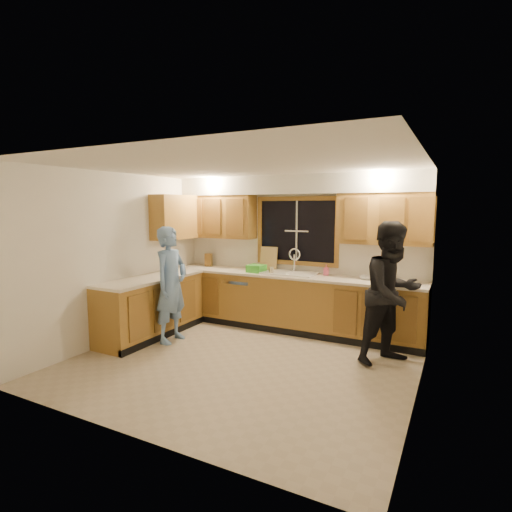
{
  "coord_description": "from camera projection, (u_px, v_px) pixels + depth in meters",
  "views": [
    {
      "loc": [
        2.43,
        -4.31,
        1.99
      ],
      "look_at": [
        -0.12,
        0.65,
        1.31
      ],
      "focal_mm": 28.0,
      "sensor_mm": 36.0,
      "label": 1
    }
  ],
  "objects": [
    {
      "name": "wall_left",
      "position": [
        119.0,
        257.0,
        5.95
      ],
      "size": [
        0.0,
        3.8,
        3.8
      ],
      "primitive_type": "plane",
      "rotation": [
        1.57,
        0.0,
        1.57
      ],
      "color": "white",
      "rests_on": "ground"
    },
    {
      "name": "base_cabinets_back",
      "position": [
        289.0,
        303.0,
        6.51
      ],
      "size": [
        4.2,
        0.6,
        0.88
      ],
      "primitive_type": "cube",
      "color": "#A97731",
      "rests_on": "ground"
    },
    {
      "name": "sink",
      "position": [
        290.0,
        277.0,
        6.46
      ],
      "size": [
        0.86,
        0.52,
        0.57
      ],
      "color": "white",
      "rests_on": "countertop_back"
    },
    {
      "name": "upper_cabinets_right",
      "position": [
        384.0,
        219.0,
        5.81
      ],
      "size": [
        1.35,
        0.33,
        0.75
      ],
      "primitive_type": "cube",
      "color": "#A97731",
      "rests_on": "wall_back"
    },
    {
      "name": "dishwasher",
      "position": [
        244.0,
        299.0,
        6.89
      ],
      "size": [
        0.6,
        0.56,
        0.82
      ],
      "primitive_type": "cube",
      "color": "silver",
      "rests_on": "floor"
    },
    {
      "name": "wall_right",
      "position": [
        421.0,
        281.0,
        4.04
      ],
      "size": [
        0.0,
        3.8,
        3.8
      ],
      "primitive_type": "plane",
      "rotation": [
        1.57,
        0.0,
        -1.57
      ],
      "color": "white",
      "rests_on": "ground"
    },
    {
      "name": "man",
      "position": [
        171.0,
        285.0,
        5.89
      ],
      "size": [
        0.43,
        0.64,
        1.71
      ],
      "primitive_type": "imported",
      "rotation": [
        0.0,
        0.0,
        1.6
      ],
      "color": "#6A91C8",
      "rests_on": "floor"
    },
    {
      "name": "cutting_board",
      "position": [
        269.0,
        258.0,
        6.84
      ],
      "size": [
        0.31,
        0.14,
        0.4
      ],
      "primitive_type": "cube",
      "rotation": [
        -0.21,
        0.0,
        0.11
      ],
      "color": "tan",
      "rests_on": "countertop_back"
    },
    {
      "name": "soffit",
      "position": [
        294.0,
        185.0,
        6.39
      ],
      "size": [
        4.2,
        0.35,
        0.3
      ],
      "primitive_type": "cube",
      "color": "silver",
      "rests_on": "wall_back"
    },
    {
      "name": "woman",
      "position": [
        392.0,
        293.0,
        5.06
      ],
      "size": [
        1.09,
        1.12,
        1.82
      ],
      "primitive_type": "imported",
      "rotation": [
        0.0,
        0.0,
        0.92
      ],
      "color": "black",
      "rests_on": "floor"
    },
    {
      "name": "countertop_left",
      "position": [
        152.0,
        278.0,
        6.16
      ],
      "size": [
        0.63,
        1.9,
        0.04
      ],
      "primitive_type": "cube",
      "color": "#EEDFC8",
      "rests_on": "base_cabinets_left"
    },
    {
      "name": "soap_bottle",
      "position": [
        326.0,
        270.0,
        6.32
      ],
      "size": [
        0.09,
        0.09,
        0.17
      ],
      "primitive_type": "imported",
      "rotation": [
        0.0,
        0.0,
        0.15
      ],
      "color": "#EC5981",
      "rests_on": "countertop_back"
    },
    {
      "name": "countertop_back",
      "position": [
        289.0,
        275.0,
        6.44
      ],
      "size": [
        4.2,
        0.63,
        0.04
      ],
      "primitive_type": "cube",
      "color": "#EEDFC8",
      "rests_on": "base_cabinets_back"
    },
    {
      "name": "bowl",
      "position": [
        367.0,
        278.0,
        5.95
      ],
      "size": [
        0.23,
        0.23,
        0.05
      ],
      "primitive_type": "imported",
      "rotation": [
        0.0,
        0.0,
        -0.07
      ],
      "color": "silver",
      "rests_on": "countertop_back"
    },
    {
      "name": "stove",
      "position": [
        125.0,
        315.0,
        5.72
      ],
      "size": [
        0.58,
        0.75,
        0.9
      ],
      "primitive_type": "cube",
      "color": "silver",
      "rests_on": "floor"
    },
    {
      "name": "base_cabinets_left",
      "position": [
        152.0,
        307.0,
        6.22
      ],
      "size": [
        0.6,
        1.9,
        0.88
      ],
      "primitive_type": "cube",
      "color": "#A97731",
      "rests_on": "ground"
    },
    {
      "name": "ceiling",
      "position": [
        241.0,
        165.0,
        4.85
      ],
      "size": [
        4.2,
        4.2,
        0.0
      ],
      "primitive_type": "plane",
      "rotation": [
        3.14,
        0.0,
        0.0
      ],
      "color": "silver"
    },
    {
      "name": "can_right",
      "position": [
        272.0,
        270.0,
        6.43
      ],
      "size": [
        0.07,
        0.07,
        0.12
      ],
      "primitive_type": "cylinder",
      "rotation": [
        0.0,
        0.0,
        -0.06
      ],
      "color": "beige",
      "rests_on": "countertop_back"
    },
    {
      "name": "upper_cabinets_left",
      "position": [
        219.0,
        217.0,
        7.11
      ],
      "size": [
        1.35,
        0.33,
        0.75
      ],
      "primitive_type": "cube",
      "color": "#A97731",
      "rests_on": "wall_back"
    },
    {
      "name": "can_left",
      "position": [
        271.0,
        270.0,
        6.4
      ],
      "size": [
        0.08,
        0.08,
        0.13
      ],
      "primitive_type": "cylinder",
      "rotation": [
        0.0,
        0.0,
        0.07
      ],
      "color": "beige",
      "rests_on": "countertop_back"
    },
    {
      "name": "upper_cabinets_return",
      "position": [
        174.0,
        217.0,
        6.8
      ],
      "size": [
        0.33,
        0.9,
        0.75
      ],
      "primitive_type": "cube",
      "color": "#A97731",
      "rests_on": "wall_left"
    },
    {
      "name": "floor",
      "position": [
        242.0,
        362.0,
        5.15
      ],
      "size": [
        4.2,
        4.2,
        0.0
      ],
      "primitive_type": "plane",
      "color": "#B6A58C",
      "rests_on": "ground"
    },
    {
      "name": "dish_crate",
      "position": [
        256.0,
        268.0,
        6.62
      ],
      "size": [
        0.29,
        0.27,
        0.12
      ],
      "primitive_type": "cube",
      "rotation": [
        0.0,
        0.0,
        -0.08
      ],
      "color": "green",
      "rests_on": "countertop_back"
    },
    {
      "name": "wall_back",
      "position": [
        297.0,
        252.0,
        6.68
      ],
      "size": [
        4.2,
        0.0,
        4.2
      ],
      "primitive_type": "plane",
      "rotation": [
        1.57,
        0.0,
        0.0
      ],
      "color": "white",
      "rests_on": "ground"
    },
    {
      "name": "window_frame",
      "position": [
        297.0,
        231.0,
        6.62
      ],
      "size": [
        1.44,
        0.03,
        1.14
      ],
      "color": "black",
      "rests_on": "wall_back"
    },
    {
      "name": "knife_block",
      "position": [
        209.0,
        260.0,
        7.33
      ],
      "size": [
        0.15,
        0.14,
        0.23
      ],
      "primitive_type": "cube",
      "rotation": [
        0.0,
        0.0,
        0.36
      ],
      "color": "brown",
      "rests_on": "countertop_back"
    }
  ]
}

